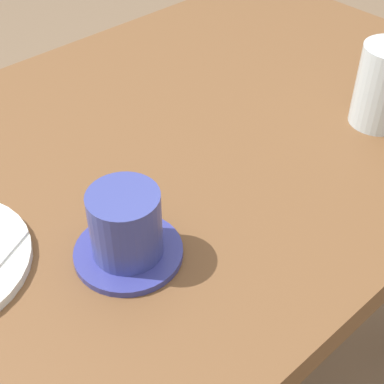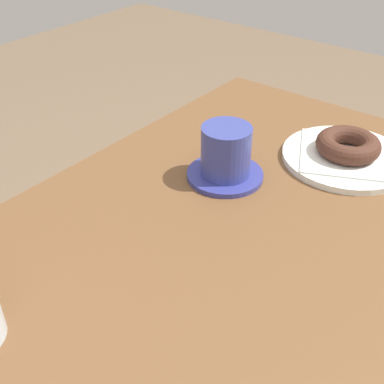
{
  "view_description": "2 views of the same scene",
  "coord_description": "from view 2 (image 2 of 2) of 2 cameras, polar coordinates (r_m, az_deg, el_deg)",
  "views": [
    {
      "loc": [
        0.43,
        0.49,
        1.2
      ],
      "look_at": [
        0.09,
        0.13,
        0.76
      ],
      "focal_mm": 53.68,
      "sensor_mm": 36.0,
      "label": 1
    },
    {
      "loc": [
        -0.36,
        -0.24,
        1.16
      ],
      "look_at": [
        0.09,
        0.11,
        0.76
      ],
      "focal_mm": 46.48,
      "sensor_mm": 36.0,
      "label": 2
    }
  ],
  "objects": [
    {
      "name": "plate_chocolate_ring",
      "position": [
        0.86,
        17.39,
        3.73
      ],
      "size": [
        0.21,
        0.21,
        0.01
      ],
      "primitive_type": "cylinder",
      "color": "white",
      "rests_on": "table"
    },
    {
      "name": "coffee_cup",
      "position": [
        0.76,
        3.89,
        4.25
      ],
      "size": [
        0.12,
        0.12,
        0.09
      ],
      "color": "#34398C",
      "rests_on": "table"
    },
    {
      "name": "donut_chocolate_ring",
      "position": [
        0.85,
        17.67,
        5.11
      ],
      "size": [
        0.1,
        0.1,
        0.03
      ],
      "primitive_type": "torus",
      "color": "#47271D",
      "rests_on": "napkin_chocolate_ring"
    },
    {
      "name": "table",
      "position": [
        0.69,
        3.13,
        -16.65
      ],
      "size": [
        1.09,
        0.69,
        0.73
      ],
      "color": "brown",
      "rests_on": "ground_plane"
    },
    {
      "name": "napkin_chocolate_ring",
      "position": [
        0.86,
        17.47,
        4.12
      ],
      "size": [
        0.2,
        0.2,
        0.0
      ],
      "primitive_type": "cube",
      "rotation": [
        0.0,
        0.0,
        0.45
      ],
      "color": "white",
      "rests_on": "plate_chocolate_ring"
    }
  ]
}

